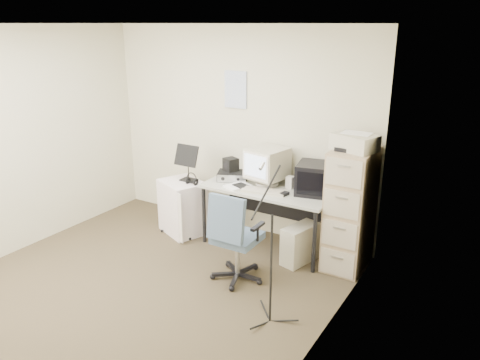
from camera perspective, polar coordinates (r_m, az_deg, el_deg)
The scene contains 23 objects.
floor at distance 4.89m, azimuth -11.64°, elevation -12.66°, with size 3.60×3.60×0.01m, color #403625.
ceiling at distance 4.21m, azimuth -13.94°, elevation 18.04°, with size 3.60×3.60×0.01m, color white.
wall_back at distance 5.77m, azimuth -0.29°, elevation 6.03°, with size 3.60×0.02×2.50m, color beige.
wall_left at distance 5.75m, azimuth -25.84°, elevation 4.13°, with size 0.02×3.60×2.50m, color beige.
wall_right at distance 3.45m, azimuth 9.62°, elevation -3.00°, with size 0.02×3.60×2.50m, color beige.
wall_calendar at distance 5.68m, azimuth -0.53°, elevation 10.96°, with size 0.30×0.02×0.44m, color white.
filing_cabinet at distance 5.03m, azimuth 13.29°, elevation -3.54°, with size 0.40×0.60×1.30m, color tan.
printer at distance 4.78m, azimuth 13.80°, elevation 4.48°, with size 0.42×0.29×0.16m, color beige.
desk at distance 5.45m, azimuth 3.46°, elevation -4.55°, with size 1.50×0.70×0.73m, color #A3A391.
crt_monitor at distance 5.36m, azimuth 3.35°, elevation 1.66°, with size 0.39×0.41×0.43m, color beige.
crt_tv at distance 5.15m, azimuth 9.10°, elevation 0.19°, with size 0.37×0.39×0.34m, color black.
desk_speaker at distance 5.29m, azimuth 6.11°, elevation -0.29°, with size 0.08×0.08×0.14m, color silver.
keyboard at distance 5.16m, azimuth 2.92°, elevation -1.36°, with size 0.49×0.17×0.03m, color beige.
mouse at distance 5.09m, azimuth 5.42°, elevation -1.70°, with size 0.06×0.11×0.03m, color black.
radio_receiver at distance 5.56m, azimuth -0.88°, elevation 0.53°, with size 0.35×0.25×0.10m, color black.
radio_speaker at distance 5.57m, azimuth -1.13°, elevation 1.92°, with size 0.15×0.14×0.15m, color black.
papers at distance 5.33m, azimuth -0.25°, elevation -0.74°, with size 0.21×0.28×0.02m, color white.
pc_tower at distance 5.20m, azimuth 7.35°, elevation -7.73°, with size 0.20×0.45×0.42m, color beige.
office_chair at distance 4.72m, azimuth -0.32°, elevation -6.82°, with size 0.55×0.55×0.96m, color slate.
side_cart at distance 5.87m, azimuth -6.98°, elevation -3.27°, with size 0.54×0.43×0.67m, color silver.
music_stand at distance 5.71m, azimuth -6.34°, elevation 2.14°, with size 0.32×0.17×0.46m, color black.
headphones at distance 5.62m, azimuth -5.90°, elevation -0.05°, with size 0.16×0.16×0.03m, color black.
mic_stand at distance 3.99m, azimuth 3.85°, elevation -8.91°, with size 0.02×0.02×1.33m, color black.
Camera 1 is at (2.95, -3.00, 2.50)m, focal length 35.00 mm.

